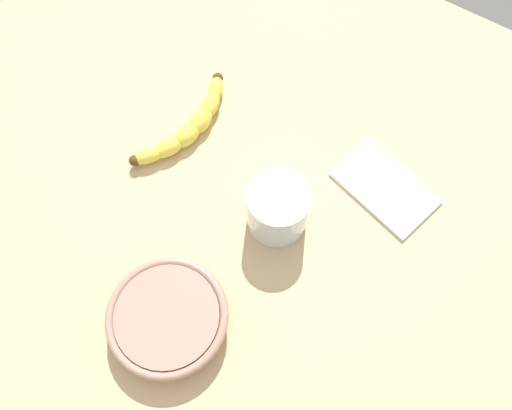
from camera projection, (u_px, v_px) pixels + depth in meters
wooden_tabletop at (217, 213)px, 80.01cm from camera, size 120.00×120.00×3.00cm
banana at (189, 126)px, 83.10cm from camera, size 7.27×22.56×3.16cm
smoothie_glass at (278, 210)px, 74.12cm from camera, size 9.20×9.20×8.67cm
ceramic_bowl at (168, 318)px, 69.12cm from camera, size 16.78×16.78×4.24cm
folded_napkin at (385, 188)px, 79.82cm from camera, size 17.40×13.08×0.60cm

